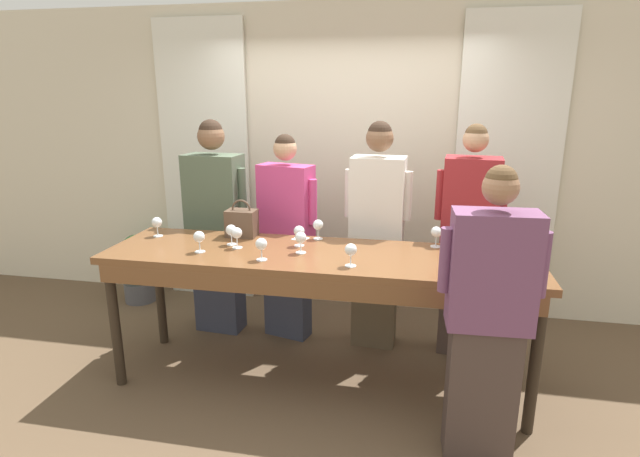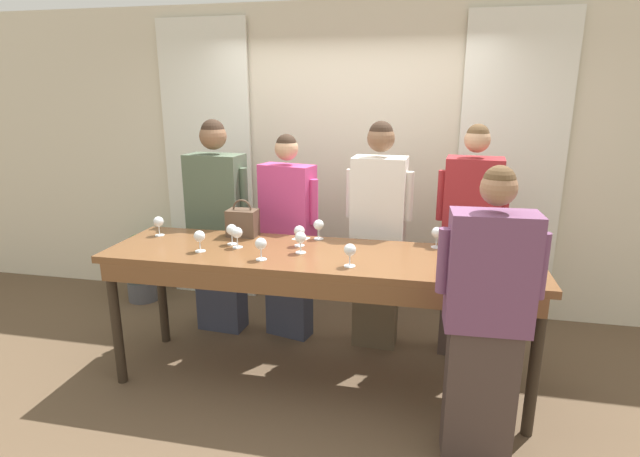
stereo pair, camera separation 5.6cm
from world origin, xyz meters
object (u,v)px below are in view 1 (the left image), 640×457
wine_glass_center_left (436,233)px  potted_plant (138,267)px  wine_glass_center_mid (318,225)px  wine_glass_back_mid (199,237)px  tasting_bar (317,267)px  wine_glass_front_mid (261,245)px  guest_olive_jacket (216,227)px  guest_pink_top (287,237)px  wine_glass_front_left (494,251)px  wine_glass_front_right (157,223)px  wine_glass_back_right (299,232)px  guest_striped_shirt (467,242)px  wine_glass_center_right (237,234)px  wine_glass_back_left (301,238)px  wine_glass_by_bottle (351,250)px  wine_glass_near_host (231,231)px  handbag (242,223)px  wine_bottle (482,245)px  host_pouring (488,319)px

wine_glass_center_left → potted_plant: wine_glass_center_left is taller
wine_glass_center_mid → wine_glass_back_mid: (-0.73, -0.46, 0.00)m
tasting_bar → wine_glass_front_mid: bearing=-150.2°
guest_olive_jacket → guest_pink_top: guest_olive_jacket is taller
wine_glass_front_left → wine_glass_center_left: size_ratio=1.00×
wine_glass_front_right → wine_glass_front_left: bearing=-5.4°
tasting_bar → guest_olive_jacket: size_ratio=1.60×
wine_glass_front_right → guest_pink_top: guest_pink_top is taller
wine_glass_front_mid → wine_glass_center_mid: size_ratio=1.00×
wine_glass_back_right → guest_olive_jacket: (-0.85, 0.52, -0.15)m
wine_glass_center_mid → guest_striped_shirt: 1.16m
wine_glass_center_right → wine_glass_back_right: size_ratio=1.00×
wine_glass_back_left → tasting_bar: bearing=-1.4°
wine_glass_back_right → wine_glass_by_bottle: 0.54m
wine_glass_by_bottle → wine_glass_back_left: bearing=151.6°
wine_glass_front_mid → wine_glass_near_host: (-0.31, 0.28, 0.00)m
handbag → wine_glass_center_right: bearing=-77.2°
wine_glass_back_left → potted_plant: (-1.92, 1.09, -0.72)m
wine_glass_center_left → potted_plant: bearing=164.6°
tasting_bar → wine_bottle: 1.09m
handbag → wine_glass_front_mid: bearing=-58.2°
wine_glass_front_mid → wine_glass_back_right: size_ratio=1.00×
wine_glass_center_left → guest_striped_shirt: bearing=55.1°
guest_olive_jacket → wine_glass_front_right: bearing=-117.8°
wine_glass_center_left → wine_glass_near_host: size_ratio=1.00×
wine_glass_center_left → wine_glass_back_left: size_ratio=1.00×
wine_glass_center_left → guest_olive_jacket: 1.84m
handbag → wine_glass_near_host: handbag is taller
wine_glass_center_left → wine_glass_by_bottle: 0.74m
wine_glass_by_bottle → wine_glass_near_host: bearing=162.3°
wine_glass_front_left → guest_olive_jacket: size_ratio=0.08×
wine_glass_near_host → guest_pink_top: guest_pink_top is taller
handbag → guest_olive_jacket: size_ratio=0.16×
wine_glass_center_right → guest_striped_shirt: size_ratio=0.08×
wine_bottle → guest_pink_top: guest_pink_top is taller
wine_glass_front_right → guest_pink_top: (0.87, 0.49, -0.20)m
wine_glass_front_left → guest_pink_top: guest_pink_top is taller
wine_glass_front_right → guest_striped_shirt: guest_striped_shirt is taller
handbag → wine_glass_front_mid: handbag is taller
wine_glass_back_mid → host_pouring: (1.84, -0.43, -0.23)m
wine_glass_center_left → wine_glass_front_right: bearing=-176.3°
wine_glass_front_right → wine_glass_center_left: bearing=3.7°
handbag → wine_glass_front_mid: size_ratio=1.92×
wine_bottle → guest_striped_shirt: size_ratio=0.18×
wine_glass_front_left → tasting_bar: bearing=178.2°
wine_glass_center_mid → potted_plant: size_ratio=0.22×
wine_glass_front_left → wine_glass_near_host: (-1.77, 0.13, 0.00)m
wine_bottle → potted_plant: 3.36m
tasting_bar → wine_glass_front_left: size_ratio=19.76×
wine_glass_back_mid → guest_pink_top: bearing=63.2°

